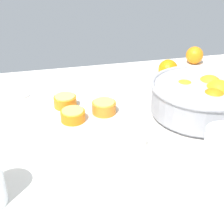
{
  "coord_description": "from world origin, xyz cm",
  "views": [
    {
      "loc": [
        -19.4,
        -69.78,
        46.98
      ],
      "look_at": [
        -2.66,
        2.24,
        4.88
      ],
      "focal_mm": 52.07,
      "sensor_mm": 36.0,
      "label": 1
    }
  ],
  "objects": [
    {
      "name": "loose_orange_2",
      "position": [
        39.73,
        41.39,
        3.38
      ],
      "size": [
        6.75,
        6.75,
        6.75
      ],
      "primitive_type": "sphere",
      "color": "orange",
      "rests_on": "ground_plane"
    },
    {
      "name": "cutting_board",
      "position": [
        -12.71,
        4.6,
        1.17
      ],
      "size": [
        36.23,
        24.89,
        2.34
      ],
      "primitive_type": "cube",
      "rotation": [
        0.0,
        0.0,
        -0.08
      ],
      "color": "beige",
      "rests_on": "ground_plane"
    },
    {
      "name": "orange_half_1",
      "position": [
        -12.7,
        4.59,
        3.85
      ],
      "size": [
        6.5,
        6.5,
        3.07
      ],
      "color": "orange",
      "rests_on": "cutting_board"
    },
    {
      "name": "orange_half_2",
      "position": [
        -13.87,
        12.92,
        3.97
      ],
      "size": [
        6.46,
        6.46,
        3.32
      ],
      "color": "orange",
      "rests_on": "cutting_board"
    },
    {
      "name": "spoon",
      "position": [
        -23.15,
        25.18,
        0.44
      ],
      "size": [
        11.97,
        9.18,
        1.0
      ],
      "color": "silver",
      "rests_on": "ground_plane"
    },
    {
      "name": "ground_plane",
      "position": [
        0.0,
        0.0,
        -1.5
      ],
      "size": [
        118.51,
        96.11,
        3.0
      ],
      "primitive_type": "cube",
      "color": "silver"
    },
    {
      "name": "juice_glass",
      "position": [
        16.36,
        -20.44,
        4.51
      ],
      "size": [
        8.27,
        8.27,
        10.48
      ],
      "color": "white",
      "rests_on": "ground_plane"
    },
    {
      "name": "fruit_bowl",
      "position": [
        23.33,
        3.47,
        5.42
      ],
      "size": [
        28.77,
        28.77,
        11.0
      ],
      "color": "#99999E",
      "rests_on": "ground_plane"
    },
    {
      "name": "orange_half_0",
      "position": [
        -3.85,
        6.74,
        4.05
      ],
      "size": [
        6.61,
        6.61,
        3.47
      ],
      "color": "orange",
      "rests_on": "cutting_board"
    },
    {
      "name": "loose_orange_0",
      "position": [
        24.07,
        29.83,
        3.48
      ],
      "size": [
        6.97,
        6.97,
        6.97
      ],
      "primitive_type": "sphere",
      "color": "orange",
      "rests_on": "ground_plane"
    }
  ]
}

